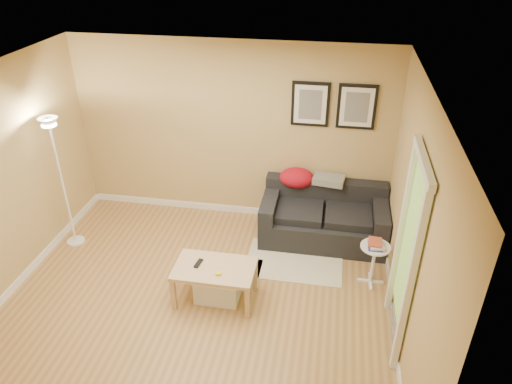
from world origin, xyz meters
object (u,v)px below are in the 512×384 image
(side_table, at_px, (373,264))
(floor_lamp, at_px, (64,188))
(storage_bin, at_px, (218,286))
(sofa, at_px, (324,215))
(coffee_table, at_px, (215,283))
(book_stack, at_px, (376,244))

(side_table, height_order, floor_lamp, floor_lamp)
(storage_bin, bearing_deg, floor_lamp, 161.70)
(sofa, height_order, coffee_table, sofa)
(sofa, xyz_separation_m, floor_lamp, (-3.38, -0.69, 0.50))
(coffee_table, bearing_deg, book_stack, 38.81)
(storage_bin, relative_size, book_stack, 2.30)
(floor_lamp, bearing_deg, sofa, 11.61)
(side_table, bearing_deg, book_stack, -142.69)
(coffee_table, xyz_separation_m, storage_bin, (0.02, 0.02, -0.07))
(sofa, relative_size, floor_lamp, 0.92)
(coffee_table, height_order, book_stack, book_stack)
(sofa, bearing_deg, book_stack, -53.21)
(book_stack, bearing_deg, storage_bin, 177.90)
(coffee_table, distance_m, side_table, 1.92)
(floor_lamp, bearing_deg, book_stack, -2.19)
(sofa, distance_m, floor_lamp, 3.49)
(side_table, distance_m, floor_lamp, 4.07)
(sofa, xyz_separation_m, storage_bin, (-1.15, -1.43, -0.21))
(sofa, bearing_deg, storage_bin, -128.83)
(book_stack, bearing_deg, side_table, 17.13)
(storage_bin, xyz_separation_m, floor_lamp, (-2.23, 0.74, 0.71))
(side_table, bearing_deg, floor_lamp, 177.87)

